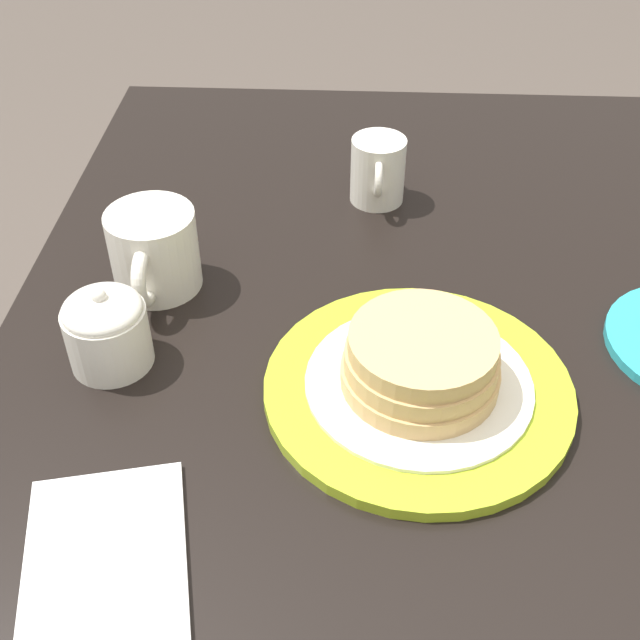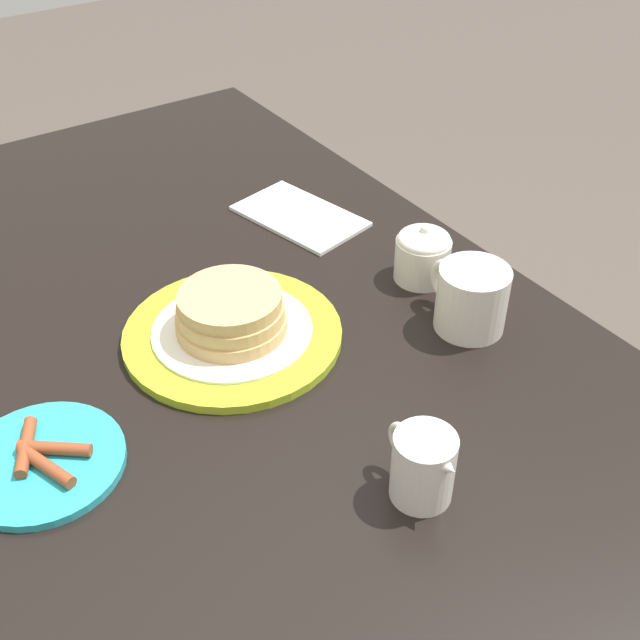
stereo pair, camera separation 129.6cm
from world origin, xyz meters
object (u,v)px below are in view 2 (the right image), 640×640
object	(u,v)px
sugar_bowl	(423,254)
napkin	(300,216)
pancake_plate	(232,324)
side_plate_bacon	(42,461)
coffee_mug	(470,297)
creamer_pitcher	(423,466)

from	to	relation	value
sugar_bowl	napkin	size ratio (longest dim) A/B	0.39
pancake_plate	side_plate_bacon	xyz separation A→B (m)	(-0.07, 0.27, -0.02)
coffee_mug	sugar_bowl	bearing A→B (deg)	-9.63
creamer_pitcher	sugar_bowl	size ratio (longest dim) A/B	1.17
sugar_bowl	napkin	distance (m)	0.24
coffee_mug	creamer_pitcher	xyz separation A→B (m)	(-0.18, 0.23, -0.00)
pancake_plate	coffee_mug	xyz separation A→B (m)	(-0.15, -0.26, 0.02)
coffee_mug	napkin	distance (m)	0.35
napkin	side_plate_bacon	bearing A→B (deg)	118.82
coffee_mug	napkin	size ratio (longest dim) A/B	0.56
side_plate_bacon	sugar_bowl	bearing A→B (deg)	-85.40
creamer_pitcher	pancake_plate	bearing A→B (deg)	6.19
pancake_plate	coffee_mug	bearing A→B (deg)	-118.80
creamer_pitcher	napkin	bearing A→B (deg)	-20.41
pancake_plate	coffee_mug	world-z (taller)	coffee_mug
coffee_mug	creamer_pitcher	size ratio (longest dim) A/B	1.22
pancake_plate	napkin	xyz separation A→B (m)	(0.20, -0.23, -0.02)
creamer_pitcher	sugar_bowl	world-z (taller)	same
side_plate_bacon	creamer_pitcher	size ratio (longest dim) A/B	1.75
creamer_pitcher	sugar_bowl	bearing A→B (deg)	-39.87
pancake_plate	napkin	world-z (taller)	pancake_plate
coffee_mug	napkin	bearing A→B (deg)	5.21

